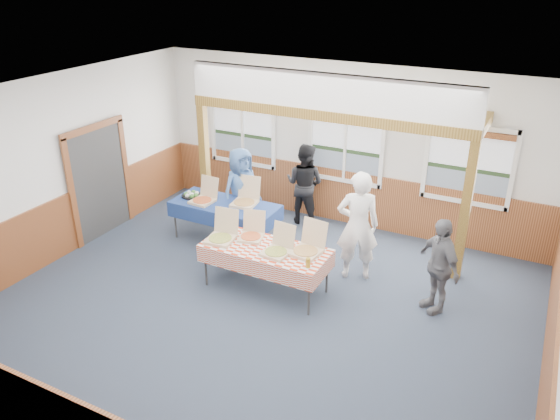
# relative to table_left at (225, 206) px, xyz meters

# --- Properties ---
(floor) EXTENTS (8.00, 8.00, 0.00)m
(floor) POSITION_rel_table_left_xyz_m (1.67, -1.69, -0.70)
(floor) COLOR #252A3C
(floor) RESTS_ON ground
(ceiling) EXTENTS (8.00, 8.00, 0.00)m
(ceiling) POSITION_rel_table_left_xyz_m (1.67, -1.69, 2.50)
(ceiling) COLOR white
(ceiling) RESTS_ON wall_back
(wall_back) EXTENTS (8.00, 0.00, 8.00)m
(wall_back) POSITION_rel_table_left_xyz_m (1.67, 1.81, 0.90)
(wall_back) COLOR silver
(wall_back) RESTS_ON floor
(wall_front) EXTENTS (8.00, 0.00, 8.00)m
(wall_front) POSITION_rel_table_left_xyz_m (1.67, -5.19, 0.90)
(wall_front) COLOR silver
(wall_front) RESTS_ON floor
(wall_left) EXTENTS (0.00, 8.00, 8.00)m
(wall_left) POSITION_rel_table_left_xyz_m (-2.33, -1.69, 0.90)
(wall_left) COLOR silver
(wall_left) RESTS_ON floor
(wainscot_back) EXTENTS (7.98, 0.05, 1.10)m
(wainscot_back) POSITION_rel_table_left_xyz_m (1.67, 1.79, -0.15)
(wainscot_back) COLOR brown
(wainscot_back) RESTS_ON floor
(wainscot_left) EXTENTS (0.05, 6.98, 1.10)m
(wainscot_left) POSITION_rel_table_left_xyz_m (-2.31, -1.69, -0.15)
(wainscot_left) COLOR brown
(wainscot_left) RESTS_ON floor
(wainscot_right) EXTENTS (0.05, 6.98, 1.10)m
(wainscot_right) POSITION_rel_table_left_xyz_m (5.64, -1.69, -0.15)
(wainscot_right) COLOR brown
(wainscot_right) RESTS_ON floor
(cased_opening) EXTENTS (0.06, 1.30, 2.10)m
(cased_opening) POSITION_rel_table_left_xyz_m (-2.29, -0.79, 0.35)
(cased_opening) COLOR #313131
(cased_opening) RESTS_ON wall_left
(window_left) EXTENTS (1.56, 0.10, 1.46)m
(window_left) POSITION_rel_table_left_xyz_m (-0.63, 1.77, 0.97)
(window_left) COLOR white
(window_left) RESTS_ON wall_back
(window_mid) EXTENTS (1.56, 0.10, 1.46)m
(window_mid) POSITION_rel_table_left_xyz_m (1.67, 1.77, 0.97)
(window_mid) COLOR white
(window_mid) RESTS_ON wall_back
(window_right) EXTENTS (1.56, 0.10, 1.46)m
(window_right) POSITION_rel_table_left_xyz_m (3.97, 1.77, 0.97)
(window_right) COLOR white
(window_right) RESTS_ON wall_back
(post_left) EXTENTS (0.15, 0.15, 2.40)m
(post_left) POSITION_rel_table_left_xyz_m (-0.83, 0.61, 0.50)
(post_left) COLOR brown
(post_left) RESTS_ON floor
(post_right) EXTENTS (0.15, 0.15, 2.40)m
(post_right) POSITION_rel_table_left_xyz_m (4.17, 0.61, 0.50)
(post_right) COLOR brown
(post_right) RESTS_ON floor
(cross_beam) EXTENTS (5.15, 0.18, 0.18)m
(cross_beam) POSITION_rel_table_left_xyz_m (1.67, 0.61, 1.79)
(cross_beam) COLOR brown
(cross_beam) RESTS_ON post_left
(table_left) EXTENTS (2.14, 1.26, 0.76)m
(table_left) POSITION_rel_table_left_xyz_m (0.00, 0.00, 0.00)
(table_left) COLOR #313131
(table_left) RESTS_ON floor
(table_right) EXTENTS (2.20, 1.68, 0.76)m
(table_right) POSITION_rel_table_left_xyz_m (1.49, -1.15, 0.00)
(table_right) COLOR #313131
(table_right) RESTS_ON floor
(pizza_box_a) EXTENTS (0.42, 0.51, 0.43)m
(pizza_box_a) POSITION_rel_table_left_xyz_m (-0.40, -0.11, 0.12)
(pizza_box_a) COLOR #D3BC8D
(pizza_box_a) RESTS_ON table_left
(pizza_box_b) EXTENTS (0.50, 0.58, 0.47)m
(pizza_box_b) POSITION_rel_table_left_xyz_m (0.34, 0.16, 0.12)
(pizza_box_b) COLOR #D3BC8D
(pizza_box_b) RESTS_ON table_left
(pizza_box_c) EXTENTS (0.48, 0.56, 0.46)m
(pizza_box_c) POSITION_rel_table_left_xyz_m (0.73, -1.25, 0.12)
(pizza_box_c) COLOR #D3BC8D
(pizza_box_c) RESTS_ON table_right
(pizza_box_d) EXTENTS (0.47, 0.53, 0.40)m
(pizza_box_d) POSITION_rel_table_left_xyz_m (1.13, -0.96, 0.12)
(pizza_box_d) COLOR #D3BC8D
(pizza_box_d) RESTS_ON table_right
(pizza_box_e) EXTENTS (0.43, 0.51, 0.43)m
(pizza_box_e) POSITION_rel_table_left_xyz_m (1.74, -1.23, 0.12)
(pizza_box_e) COLOR #D3BC8D
(pizza_box_e) RESTS_ON table_right
(pizza_box_f) EXTENTS (0.49, 0.57, 0.47)m
(pizza_box_f) POSITION_rel_table_left_xyz_m (2.14, -1.01, 0.12)
(pizza_box_f) COLOR #D3BC8D
(pizza_box_f) RESTS_ON table_right
(veggie_tray) EXTENTS (0.38, 0.38, 0.09)m
(veggie_tray) POSITION_rel_table_left_xyz_m (-0.75, 0.00, 0.08)
(veggie_tray) COLOR black
(veggie_tray) RESTS_ON table_left
(drink_glass) EXTENTS (0.07, 0.07, 0.15)m
(drink_glass) POSITION_rel_table_left_xyz_m (2.34, -1.40, 0.13)
(drink_glass) COLOR #A17A1A
(drink_glass) RESTS_ON table_right
(woman_white) EXTENTS (0.81, 0.69, 1.89)m
(woman_white) POSITION_rel_table_left_xyz_m (2.64, -0.13, 0.24)
(woman_white) COLOR white
(woman_white) RESTS_ON floor
(woman_black) EXTENTS (0.83, 0.66, 1.65)m
(woman_black) POSITION_rel_table_left_xyz_m (0.98, 1.41, 0.12)
(woman_black) COLOR black
(woman_black) RESTS_ON floor
(man_blue) EXTENTS (0.81, 0.96, 1.67)m
(man_blue) POSITION_rel_table_left_xyz_m (0.03, 0.55, 0.13)
(man_blue) COLOR #3C6096
(man_blue) RESTS_ON floor
(person_grey) EXTENTS (0.90, 0.88, 1.52)m
(person_grey) POSITION_rel_table_left_xyz_m (4.04, -0.47, 0.06)
(person_grey) COLOR slate
(person_grey) RESTS_ON floor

